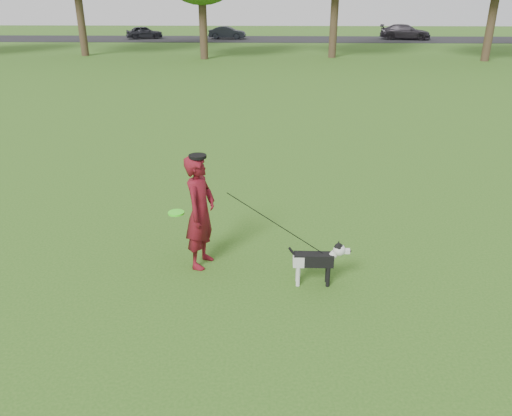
{
  "coord_description": "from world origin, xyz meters",
  "views": [
    {
      "loc": [
        0.24,
        -6.49,
        3.75
      ],
      "look_at": [
        0.03,
        -0.0,
        0.95
      ],
      "focal_mm": 35.0,
      "sensor_mm": 36.0,
      "label": 1
    }
  ],
  "objects_px": {
    "dog": "(318,259)",
    "car_left": "(144,32)",
    "car_mid": "(227,33)",
    "car_right": "(405,32)",
    "man": "(200,212)"
  },
  "relations": [
    {
      "from": "car_left",
      "to": "car_right",
      "type": "xyz_separation_m",
      "value": [
        23.0,
        0.0,
        0.08
      ]
    },
    {
      "from": "car_mid",
      "to": "car_right",
      "type": "relative_size",
      "value": 0.74
    },
    {
      "from": "man",
      "to": "car_left",
      "type": "xyz_separation_m",
      "value": [
        -10.42,
        39.95,
        -0.29
      ]
    },
    {
      "from": "car_left",
      "to": "car_right",
      "type": "relative_size",
      "value": 0.74
    },
    {
      "from": "dog",
      "to": "car_mid",
      "type": "bearing_deg",
      "value": 96.64
    },
    {
      "from": "dog",
      "to": "car_left",
      "type": "relative_size",
      "value": 0.27
    },
    {
      "from": "man",
      "to": "car_mid",
      "type": "xyz_separation_m",
      "value": [
        -3.03,
        39.95,
        -0.3
      ]
    },
    {
      "from": "man",
      "to": "car_right",
      "type": "bearing_deg",
      "value": -1.93
    },
    {
      "from": "man",
      "to": "car_mid",
      "type": "relative_size",
      "value": 0.53
    },
    {
      "from": "dog",
      "to": "car_left",
      "type": "xyz_separation_m",
      "value": [
        -12.1,
        40.46,
        0.16
      ]
    },
    {
      "from": "dog",
      "to": "car_mid",
      "type": "xyz_separation_m",
      "value": [
        -4.71,
        40.46,
        0.15
      ]
    },
    {
      "from": "dog",
      "to": "car_left",
      "type": "height_order",
      "value": "car_left"
    },
    {
      "from": "car_left",
      "to": "car_right",
      "type": "distance_m",
      "value": 23.0
    },
    {
      "from": "car_left",
      "to": "man",
      "type": "bearing_deg",
      "value": 174.69
    },
    {
      "from": "man",
      "to": "car_mid",
      "type": "distance_m",
      "value": 40.06
    }
  ]
}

